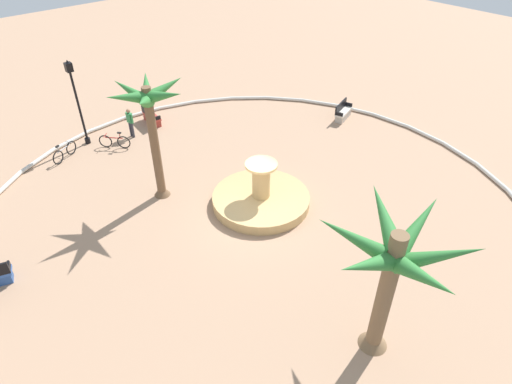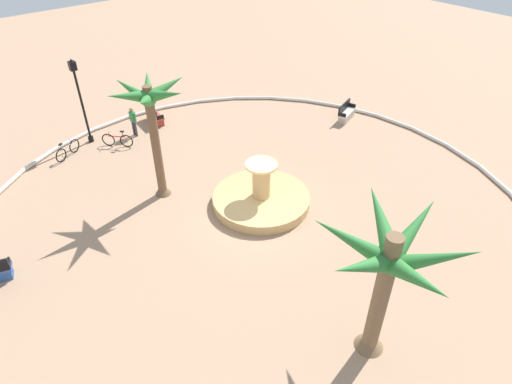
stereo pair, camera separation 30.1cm
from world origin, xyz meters
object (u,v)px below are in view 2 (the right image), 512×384
at_px(bench_north, 155,117).
at_px(bicycle_by_lamppost, 68,150).
at_px(fountain, 261,198).
at_px(bicycle_red_frame, 117,140).
at_px(palm_tree_by_curb, 150,110).
at_px(lamppost, 80,95).
at_px(palm_tree_near_fountain, 388,265).
at_px(bench_east, 346,114).
at_px(person_cyclist_helmet, 133,120).

distance_m(bench_north, bicycle_by_lamppost, 5.36).
relative_size(fountain, bicycle_red_frame, 3.27).
bearing_deg(palm_tree_by_curb, lamppost, -85.51).
bearing_deg(palm_tree_near_fountain, bicycle_red_frame, -88.41).
bearing_deg(lamppost, fountain, 108.78).
distance_m(palm_tree_by_curb, lamppost, 6.89).
bearing_deg(bench_east, bicycle_by_lamppost, -24.39).
relative_size(palm_tree_by_curb, bicycle_by_lamppost, 3.56).
height_order(fountain, palm_tree_by_curb, palm_tree_by_curb).
distance_m(lamppost, bicycle_red_frame, 2.86).
distance_m(palm_tree_near_fountain, bicycle_red_frame, 16.61).
xyz_separation_m(palm_tree_near_fountain, bench_north, (-2.46, -17.52, -3.15)).
distance_m(palm_tree_by_curb, bicycle_red_frame, 6.49).
bearing_deg(person_cyclist_helmet, bench_north, -156.43).
bearing_deg(lamppost, bench_north, 176.37).
bearing_deg(bench_east, palm_tree_near_fountain, 43.15).
distance_m(palm_tree_near_fountain, lamppost, 17.83).
distance_m(fountain, bicycle_red_frame, 9.09).
xyz_separation_m(lamppost, bicycle_by_lamppost, (1.53, 0.79, -2.30)).
bearing_deg(bench_east, fountain, 17.97).
xyz_separation_m(palm_tree_near_fountain, bicycle_red_frame, (0.45, -16.31, -3.12)).
bearing_deg(bench_east, lamppost, -29.73).
xyz_separation_m(bicycle_red_frame, bicycle_by_lamppost, (2.42, -0.66, 0.00)).
xyz_separation_m(bicycle_red_frame, person_cyclist_helmet, (-1.27, -0.50, 0.55)).
bearing_deg(fountain, bench_north, -92.00).
distance_m(fountain, person_cyclist_helmet, 9.33).
bearing_deg(person_cyclist_helmet, palm_tree_by_curb, 74.05).
height_order(fountain, bicycle_red_frame, fountain).
distance_m(bicycle_by_lamppost, person_cyclist_helmet, 3.74).
height_order(bench_north, lamppost, lamppost).
height_order(bench_east, lamppost, lamppost).
height_order(bicycle_red_frame, person_cyclist_helmet, person_cyclist_helmet).
relative_size(palm_tree_near_fountain, bench_north, 2.93).
bearing_deg(bicycle_by_lamppost, palm_tree_near_fountain, 99.61).
xyz_separation_m(fountain, bicycle_by_lamppost, (4.98, -9.38, 0.08)).
xyz_separation_m(fountain, lamppost, (3.46, -10.17, 2.37)).
relative_size(bench_east, bicycle_red_frame, 1.28).
distance_m(bench_east, bench_north, 11.23).
distance_m(bicycle_red_frame, bicycle_by_lamppost, 2.51).
height_order(palm_tree_near_fountain, bicycle_red_frame, palm_tree_near_fountain).
relative_size(bench_north, bicycle_red_frame, 1.26).
height_order(palm_tree_near_fountain, palm_tree_by_curb, palm_tree_by_curb).
bearing_deg(palm_tree_by_curb, bicycle_red_frame, -94.03).
bearing_deg(bicycle_red_frame, bicycle_by_lamppost, -15.23).
distance_m(palm_tree_by_curb, bench_north, 8.20).
bearing_deg(fountain, bench_east, -162.03).
xyz_separation_m(palm_tree_near_fountain, lamppost, (1.35, -17.76, -0.82)).
relative_size(fountain, person_cyclist_helmet, 2.57).
xyz_separation_m(palm_tree_by_curb, person_cyclist_helmet, (-1.64, -5.75, -3.25)).
height_order(bench_north, bicycle_red_frame, bench_north).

